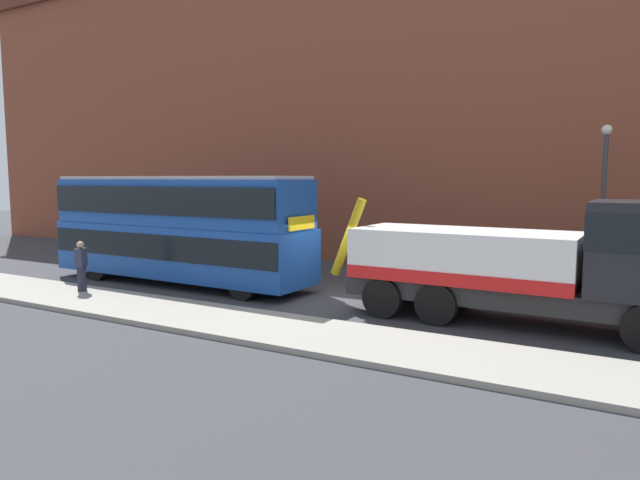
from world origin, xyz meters
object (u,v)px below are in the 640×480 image
at_px(recovery_tow_truck, 530,262).
at_px(pedestrian_onlooker, 81,267).
at_px(double_decker_bus, 178,225).
at_px(street_lamp, 604,193).

xyz_separation_m(recovery_tow_truck, pedestrian_onlooker, (-13.95, -3.24, -0.77)).
bearing_deg(recovery_tow_truck, double_decker_bus, -178.86).
height_order(double_decker_bus, pedestrian_onlooker, double_decker_bus).
relative_size(recovery_tow_truck, double_decker_bus, 0.92).
relative_size(recovery_tow_truck, street_lamp, 1.74).
bearing_deg(street_lamp, pedestrian_onlooker, -147.59).
distance_m(recovery_tow_truck, pedestrian_onlooker, 14.34).
distance_m(recovery_tow_truck, street_lamp, 6.81).
height_order(pedestrian_onlooker, street_lamp, street_lamp).
bearing_deg(pedestrian_onlooker, recovery_tow_truck, -9.25).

